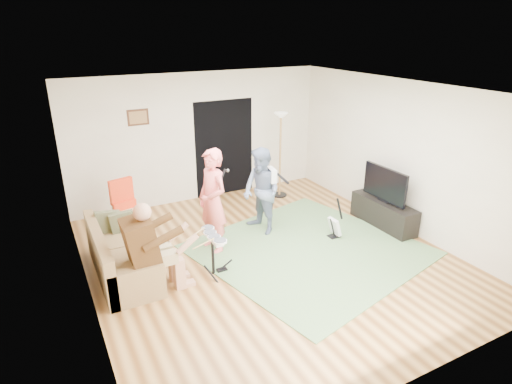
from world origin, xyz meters
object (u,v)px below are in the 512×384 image
guitarist (262,191)px  singer (213,201)px  sofa (118,260)px  dining_chair (129,217)px  tv_cabinet (383,213)px  guitar_spare (335,226)px  television (385,184)px  drum_kit (213,256)px  torchiere_lamp (280,140)px

guitarist → singer: bearing=-88.0°
sofa → dining_chair: 1.30m
dining_chair → tv_cabinet: bearing=-38.0°
guitarist → guitar_spare: size_ratio=2.10×
guitarist → television: 2.28m
drum_kit → television: television is taller
singer → guitar_spare: singer is taller
sofa → guitar_spare: bearing=-8.5°
guitar_spare → television: size_ratio=0.73×
drum_kit → guitarist: size_ratio=0.44×
dining_chair → sofa: bearing=-125.6°
guitarist → guitar_spare: (1.04, -0.83, -0.57)m
guitarist → tv_cabinet: (2.16, -0.86, -0.54)m
singer → guitarist: singer is taller
guitarist → dining_chair: (-2.18, 0.94, -0.41)m
drum_kit → guitarist: (1.34, 0.93, 0.49)m
sofa → singer: size_ratio=1.08×
drum_kit → guitarist: 1.70m
tv_cabinet → television: 0.60m
sofa → guitarist: 2.70m
sofa → guitar_spare: size_ratio=2.51×
tv_cabinet → guitar_spare: bearing=178.4°
dining_chair → tv_cabinet: dining_chair is taller
guitarist → sofa: bearing=-93.5°
torchiere_lamp → drum_kit: bearing=-137.9°
torchiere_lamp → tv_cabinet: bearing=-67.0°
guitar_spare → tv_cabinet: (1.11, -0.03, 0.03)m
sofa → torchiere_lamp: (3.83, 1.65, 1.02)m
sofa → dining_chair: dining_chair is taller
television → sofa: bearing=173.0°
torchiere_lamp → singer: bearing=-144.6°
singer → tv_cabinet: singer is taller
dining_chair → tv_cabinet: 4.70m
singer → guitar_spare: bearing=62.2°
sofa → torchiere_lamp: torchiere_lamp is taller
guitarist → guitar_spare: 1.45m
guitar_spare → torchiere_lamp: torchiere_lamp is taller
sofa → guitar_spare: (3.67, -0.55, -0.04)m
sofa → television: size_ratio=1.84×
torchiere_lamp → television: (0.90, -2.24, -0.42)m
sofa → tv_cabinet: (4.78, -0.58, -0.00)m
singer → torchiere_lamp: 2.77m
torchiere_lamp → tv_cabinet: torchiere_lamp is taller
drum_kit → tv_cabinet: (3.50, 0.07, -0.05)m
guitar_spare → television: bearing=-1.7°
singer → guitar_spare: size_ratio=2.33×
guitarist → tv_cabinet: guitarist is taller
singer → television: bearing=67.1°
guitarist → television: bearing=58.1°
drum_kit → guitar_spare: (2.39, 0.10, -0.09)m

